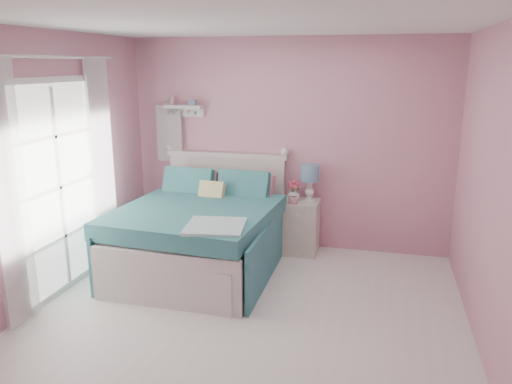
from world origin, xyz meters
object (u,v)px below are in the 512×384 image
at_px(vase, 294,194).
at_px(table_lamp, 310,176).
at_px(teacup, 293,200).
at_px(bed, 202,235).
at_px(nightstand, 299,226).

bearing_deg(vase, table_lamp, 12.87).
distance_m(vase, teacup, 0.17).
xyz_separation_m(table_lamp, vase, (-0.19, -0.04, -0.23)).
height_order(vase, teacup, vase).
xyz_separation_m(bed, table_lamp, (1.10, 0.83, 0.57)).
xyz_separation_m(nightstand, teacup, (-0.06, -0.15, 0.37)).
relative_size(nightstand, teacup, 6.11).
distance_m(nightstand, teacup, 0.40).
bearing_deg(table_lamp, vase, -167.13).
bearing_deg(vase, bed, -138.97).
height_order(table_lamp, vase, table_lamp).
distance_m(bed, nightstand, 1.26).
bearing_deg(bed, vase, 44.91).
bearing_deg(vase, teacup, -82.34).
relative_size(nightstand, table_lamp, 1.49).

